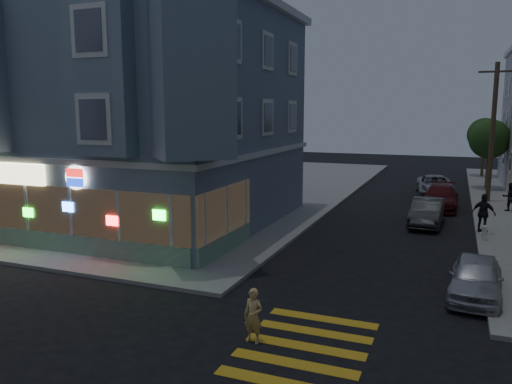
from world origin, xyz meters
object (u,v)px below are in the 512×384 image
Objects in this scene: parked_car_c at (440,197)px; traffic_signal at (179,168)px; street_tree_far at (485,135)px; pedestrian_a at (510,197)px; parked_car_a at (476,278)px; parked_car_d at (435,186)px; utility_pole at (493,131)px; street_tree_near at (490,139)px; parked_car_b at (427,212)px; running_child at (253,316)px; fire_hydrant at (484,232)px; pedestrian_b at (484,213)px.

traffic_signal is at bearing -119.30° from parked_car_c.
street_tree_far is 3.15× the size of pedestrian_a.
parked_car_a is (-2.30, -15.68, -0.31)m from pedestrian_a.
pedestrian_a is 20.91m from traffic_signal.
pedestrian_a is 6.76m from parked_car_d.
utility_pole is 2.26× the size of parked_car_a.
street_tree_far is at bearing 90.00° from street_tree_near.
pedestrian_a reaches higher than parked_car_b.
parked_car_b is 14.19m from traffic_signal.
parked_car_b is at bearing -104.01° from street_tree_near.
running_child is at bearing -99.93° from parked_car_b.
fire_hydrant is at bearing 89.08° from parked_car_a.
utility_pole is 1.79× the size of parked_car_c.
traffic_signal is (-8.76, -10.71, 3.13)m from parked_car_b.
parked_car_a is (5.55, 5.68, -0.06)m from running_child.
street_tree_far is 0.97× the size of traffic_signal.
traffic_signal reaches higher than street_tree_near.
street_tree_near reaches higher than parked_car_a.
parked_car_a is at bearing -76.39° from parked_car_b.
street_tree_near is at bearing -70.11° from pedestrian_b.
pedestrian_b is (-0.90, -15.67, -2.82)m from street_tree_near.
fire_hydrant is at bearing 63.86° from pedestrian_a.
fire_hydrant is (2.17, -8.01, -0.21)m from parked_car_c.
traffic_signal is (-12.36, -25.14, -0.09)m from street_tree_near.
parked_car_b is at bearing 105.01° from parked_car_a.
utility_pole is 1.70× the size of street_tree_near.
pedestrian_a is 0.87× the size of pedestrian_b.
parked_car_d is (-4.40, 5.12, -0.27)m from pedestrian_a.
utility_pole is 4.66× the size of pedestrian_b.
street_tree_near is 7.53× the size of fire_hydrant.
running_child is at bearing -43.67° from traffic_signal.
pedestrian_b is (-1.70, -6.52, 0.12)m from pedestrian_a.
street_tree_near reaches higher than parked_car_b.
utility_pole is 6.11× the size of running_child.
pedestrian_b is 0.48× the size of parked_car_a.
parked_car_a is (-1.50, -32.82, -3.26)m from street_tree_far.
street_tree_near is at bearing 41.55° from parked_car_d.
street_tree_near is 3.15× the size of pedestrian_a.
parked_car_b is 10.40m from parked_car_d.
pedestrian_a is 0.33× the size of parked_car_d.
parked_car_a is 0.77× the size of parked_car_d.
fire_hydrant is (-1.70, -8.09, -0.47)m from pedestrian_a.
fire_hydrant is at bearing -85.09° from parked_car_d.
parked_car_b is at bearing 52.33° from traffic_signal.
running_child is 0.76× the size of pedestrian_b.
street_tree_far is (0.00, 8.00, 0.00)m from street_tree_near.
parked_car_c is (-3.87, -0.08, -0.26)m from pedestrian_a.
parked_car_d reaches higher than fire_hydrant.
pedestrian_b is (-0.70, -9.67, -3.68)m from utility_pole.
pedestrian_a reaches higher than parked_car_c.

